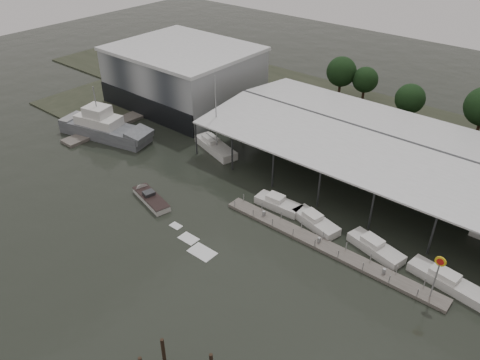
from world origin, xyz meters
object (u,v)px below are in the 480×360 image
Objects in this scene: grey_trawler at (105,128)px; speedboat_underway at (149,197)px; shell_fuel_sign at (438,270)px; white_sailboat at (215,147)px.

grey_trawler is 0.92× the size of speedboat_underway.
grey_trawler is (-54.54, 1.07, -2.35)m from shell_fuel_sign.
shell_fuel_sign is 0.30× the size of speedboat_underway.
speedboat_underway is at bearing -169.66° from shell_fuel_sign.
white_sailboat is (-37.58, 9.17, -3.28)m from shell_fuel_sign.
grey_trawler is at bearing -7.24° from speedboat_underway.
speedboat_underway is (19.34, -7.49, -1.19)m from grey_trawler.
shell_fuel_sign is at bearing 2.98° from white_sailboat.
white_sailboat is at bearing 12.20° from grey_trawler.
white_sailboat is 15.78m from speedboat_underway.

